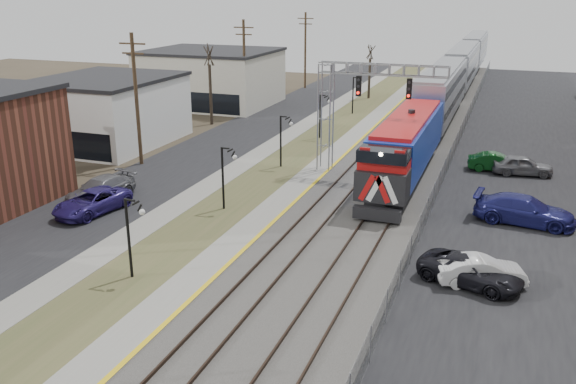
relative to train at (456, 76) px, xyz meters
The scene contains 23 objects.
street_west 32.93m from the train, 121.21° to the right, with size 7.00×120.00×0.04m, color black.
sidewalk 30.85m from the train, 114.01° to the right, with size 2.00×120.00×0.08m, color gray.
grass_median 29.76m from the train, 108.70° to the right, with size 4.00×120.00×0.06m, color #444D29.
platform 28.94m from the train, 103.04° to the right, with size 2.00×120.00×0.24m, color gray.
ballast_bed 28.24m from the train, 93.06° to the right, with size 8.00×120.00×0.20m, color #595651.
parking_lot 30.10m from the train, 69.48° to the right, with size 16.00×120.00×0.04m, color black.
platform_edge 28.74m from the train, 101.33° to the right, with size 0.24×120.00×0.01m, color gold.
track_near 28.40m from the train, 97.11° to the right, with size 1.58×120.00×0.15m.
track_far 28.18m from the train, 90.00° to the right, with size 1.58×120.00×0.15m.
train is the anchor object (origin of this frame).
signal_gantry 35.43m from the train, 96.96° to the right, with size 9.00×1.07×8.15m.
lampposts 45.78m from the train, 101.98° to the right, with size 0.14×62.14×4.00m.
utility_poles 43.04m from the train, 117.72° to the right, with size 0.28×80.28×10.00m.
fence 28.27m from the train, 84.50° to the right, with size 0.04×120.00×1.60m, color gray.
buildings_west 47.03m from the train, 124.30° to the right, with size 14.00×67.00×7.00m.
bare_trees 30.22m from the train, 126.95° to the right, with size 12.30×42.30×5.95m.
car_lot_b 50.52m from the train, 83.06° to the right, with size 1.41×4.05×1.33m, color white.
car_lot_c 50.61m from the train, 83.58° to the right, with size 2.20×4.78×1.33m, color black.
car_lot_d 42.06m from the train, 79.03° to the right, with size 2.30×5.66×1.64m, color navy.
car_lot_e 32.01m from the train, 75.70° to the right, with size 1.72×4.27×1.45m, color slate.
car_lot_f 31.24m from the train, 78.82° to the right, with size 1.42×4.08×1.35m, color #0C4014.
car_street_a 51.29m from the train, 109.04° to the right, with size 2.34×5.08×1.41m, color navy.
car_street_b 49.63m from the train, 110.90° to the right, with size 2.07×5.10×1.48m, color slate.
Camera 1 is at (11.99, -14.04, 13.15)m, focal length 38.00 mm.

